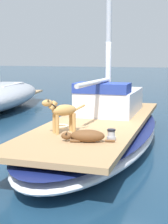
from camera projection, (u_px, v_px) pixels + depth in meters
name	position (u px, v px, depth m)	size (l,w,h in m)	color
ground_plane	(99.00, 147.00, 8.02)	(120.00, 120.00, 0.00)	navy
sailboat_main	(99.00, 134.00, 7.97)	(2.87, 7.35, 0.66)	white
cabin_house	(110.00, 100.00, 8.91)	(1.51, 2.29, 0.84)	silver
dog_tan	(62.00, 112.00, 6.53)	(0.66, 0.78, 0.70)	tan
dog_brown	(86.00, 136.00, 5.89)	(0.94, 0.40, 0.22)	brown
deck_winch	(111.00, 135.00, 5.97)	(0.16, 0.16, 0.21)	#B7B7BC
coiled_rope	(61.00, 126.00, 7.14)	(0.32, 0.32, 0.04)	beige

